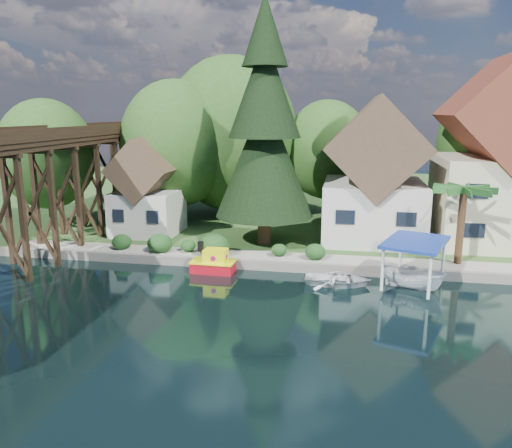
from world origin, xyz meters
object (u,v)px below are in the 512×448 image
Objects in this scene: tugboat at (214,263)px; boat_canopy at (414,268)px; house_center at (499,165)px; conifer at (265,129)px; house_left at (374,180)px; shed at (147,193)px; boat_white_a at (338,278)px; palm_tree at (464,192)px; trestle_bridge at (16,191)px.

boat_canopy is at bearing -4.35° from tugboat.
house_center is 17.66m from conifer.
house_left is at bearing 21.21° from conifer.
boat_canopy is (-7.01, -10.47, -5.14)m from house_center.
shed is (-27.00, -2.00, -2.59)m from house_center.
boat_white_a is (-11.40, -10.52, -6.00)m from house_center.
conifer is at bearing 167.96° from palm_tree.
boat_white_a is 0.74× the size of boat_canopy.
house_center is at bearing 12.01° from conifer.
conifer is 3.25× the size of palm_tree.
tugboat is at bearing -44.97° from shed.
house_center is 7.55m from palm_tree.
shed is at bearing -175.76° from house_center.
house_left reaches higher than boat_canopy.
tugboat is (-2.39, -5.89, -8.46)m from conifer.
boat_white_a is at bearing -7.05° from tugboat.
trestle_bridge is 13.52m from tugboat.
house_left is 10.88m from boat_canopy.
shed is 2.69× the size of tugboat.
tugboat is at bearing -139.23° from house_left.
house_left reaches higher than shed.
house_left is 7.99m from palm_tree.
tugboat is (7.53, -7.53, -3.20)m from shed.
shed is at bearing 61.06° from boat_white_a.
trestle_bridge reaches higher than boat_canopy.
tugboat is at bearing -112.07° from conifer.
conifer is at bearing -167.99° from house_center.
trestle_bridge is at bearing -170.28° from palm_tree.
shed is at bearing -175.23° from house_left.
trestle_bridge is at bearing -178.04° from boat_canopy.
palm_tree is 1.01× the size of boat_canopy.
shed reaches higher than tugboat.
house_center reaches higher than shed.
house_center is 27.20m from shed.
boat_white_a is (20.60, 0.80, -4.93)m from trestle_bridge.
house_left is 2.76× the size of boat_white_a.
tugboat is at bearing 8.18° from trestle_bridge.
palm_tree is (-3.71, -6.48, -1.13)m from house_center.
boat_canopy reaches higher than boat_white_a.
house_center reaches higher than tugboat.
palm_tree is (28.29, 4.84, -0.06)m from trestle_bridge.
shed is 18.10m from boat_white_a.
shed reaches higher than boat_canopy.
boat_white_a is at bearing 2.24° from trestle_bridge.
boat_canopy is at bearing -78.70° from house_left.
boat_canopy is (19.99, -8.47, -2.55)m from shed.
shed is 11.12m from tugboat.
trestle_bridge is 15.14× the size of tugboat.
conifer is 6.11× the size of tugboat.
trestle_bridge is 28.70m from palm_tree.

